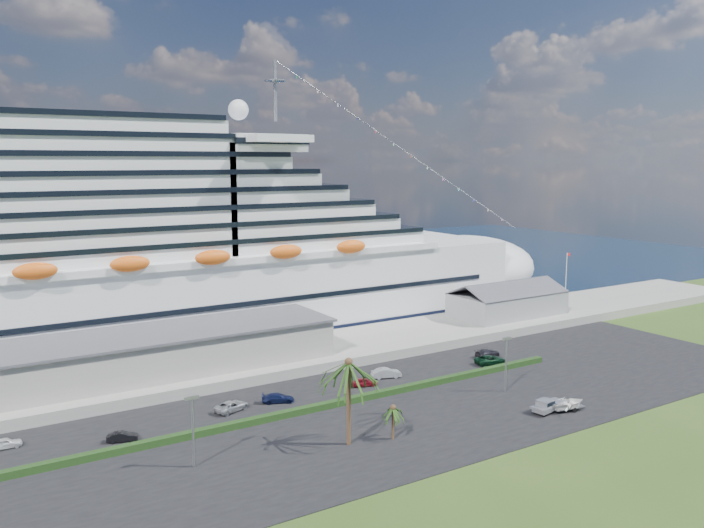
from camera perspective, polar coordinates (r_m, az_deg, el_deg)
ground at (r=88.46m, az=6.83°, el=-14.23°), size 420.00×420.00×0.00m
asphalt_lot at (r=96.59m, az=2.64°, el=-12.13°), size 140.00×38.00×0.12m
wharf at (r=120.06m, az=-5.34°, el=-7.56°), size 240.00×20.00×1.80m
water at (r=202.83m, az=-16.89°, el=-1.50°), size 420.00×160.00×0.02m
cruise_ship at (r=131.83m, az=-18.61°, el=0.50°), size 191.00×38.00×54.00m
terminal_building at (r=110.45m, az=-17.11°, el=-7.13°), size 61.00×15.00×6.30m
port_shed at (r=149.23m, az=12.79°, el=-3.16°), size 24.00×12.31×7.37m
flagpole at (r=161.62m, az=17.38°, el=-1.05°), size 1.08×0.16×12.00m
hedge at (r=96.43m, az=-3.09°, el=-11.84°), size 88.00×1.10×0.90m
lamp_post_left at (r=80.33m, az=-13.11°, el=-12.71°), size 1.60×0.35×8.27m
lamp_post_right at (r=105.01m, az=12.70°, el=-7.59°), size 1.60×0.35×8.27m
palm_tall at (r=82.87m, az=-0.28°, el=-8.98°), size 8.82×8.82×11.13m
palm_short at (r=86.40m, az=3.43°, el=-12.13°), size 3.53×3.53×4.56m
parked_car_0 at (r=94.34m, az=-26.88°, el=-13.15°), size 3.78×1.61×1.28m
parked_car_1 at (r=91.09m, az=-18.55°, el=-13.44°), size 3.92×2.37×1.22m
parked_car_2 at (r=97.62m, az=-9.99°, el=-11.55°), size 5.50×3.83×1.39m
parked_car_3 at (r=99.95m, az=-6.19°, el=-11.00°), size 4.95×3.49×1.33m
parked_car_4 at (r=106.09m, az=1.02°, el=-9.78°), size 4.14×2.48×1.32m
parked_car_5 at (r=110.11m, az=2.87°, el=-9.04°), size 5.02×3.03×1.56m
parked_car_6 at (r=119.38m, az=11.42°, el=-7.81°), size 5.74×3.32×1.50m
parked_car_7 at (r=123.72m, az=11.20°, el=-7.26°), size 4.80×2.34×1.35m
pickup_truck at (r=99.41m, az=15.98°, el=-11.20°), size 5.48×2.75×1.84m
boat_trailer at (r=100.53m, az=17.47°, el=-10.95°), size 6.25×4.63×1.73m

